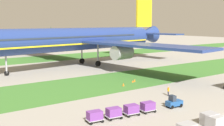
% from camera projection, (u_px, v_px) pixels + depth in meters
% --- Properties ---
extents(grass_strip_near, '(320.00, 17.98, 0.01)m').
position_uv_depth(grass_strip_near, '(107.00, 82.00, 61.74)').
color(grass_strip_near, '#3D752D').
rests_on(grass_strip_near, ground).
extents(grass_strip_far, '(320.00, 17.98, 0.01)m').
position_uv_depth(grass_strip_far, '(32.00, 59.00, 100.33)').
color(grass_strip_far, '#3D752D').
rests_on(grass_strip_far, ground).
extents(airliner, '(67.68, 83.53, 23.25)m').
position_uv_depth(airliner, '(84.00, 39.00, 84.73)').
color(airliner, navy).
rests_on(airliner, ground).
extents(baggage_tug, '(2.73, 1.60, 1.97)m').
position_uv_depth(baggage_tug, '(174.00, 102.00, 43.23)').
color(baggage_tug, '#1E4C8E').
rests_on(baggage_tug, ground).
extents(cargo_dolly_lead, '(2.36, 1.75, 1.55)m').
position_uv_depth(cargo_dolly_lead, '(148.00, 106.00, 40.81)').
color(cargo_dolly_lead, '#A3A3A8').
rests_on(cargo_dolly_lead, ground).
extents(cargo_dolly_second, '(2.36, 1.75, 1.55)m').
position_uv_depth(cargo_dolly_second, '(131.00, 109.00, 39.43)').
color(cargo_dolly_second, '#A3A3A8').
rests_on(cargo_dolly_second, ground).
extents(cargo_dolly_third, '(2.36, 1.75, 1.55)m').
position_uv_depth(cargo_dolly_third, '(114.00, 112.00, 38.04)').
color(cargo_dolly_third, '#A3A3A8').
rests_on(cargo_dolly_third, ground).
extents(cargo_dolly_fourth, '(2.36, 1.75, 1.55)m').
position_uv_depth(cargo_dolly_fourth, '(95.00, 116.00, 36.66)').
color(cargo_dolly_fourth, '#A3A3A8').
rests_on(cargo_dolly_fourth, ground).
extents(ground_crew_marshaller, '(0.50, 0.36, 1.74)m').
position_uv_depth(ground_crew_marshaller, '(168.00, 91.00, 50.16)').
color(ground_crew_marshaller, black).
rests_on(ground_crew_marshaller, ground).
extents(uld_container_1, '(2.05, 1.66, 1.51)m').
position_uv_depth(uld_container_1, '(215.00, 121.00, 34.98)').
color(uld_container_1, '#A3A3A8').
rests_on(uld_container_1, ground).
extents(uld_container_2, '(2.18, 1.83, 1.57)m').
position_uv_depth(uld_container_2, '(209.00, 119.00, 35.83)').
color(uld_container_2, '#A3A3A8').
rests_on(uld_container_2, ground).
extents(taxiway_marker_0, '(0.44, 0.44, 0.50)m').
position_uv_depth(taxiway_marker_0, '(133.00, 81.00, 61.58)').
color(taxiway_marker_0, orange).
rests_on(taxiway_marker_0, ground).
extents(taxiway_marker_1, '(0.44, 0.44, 0.65)m').
position_uv_depth(taxiway_marker_1, '(123.00, 84.00, 58.02)').
color(taxiway_marker_1, orange).
rests_on(taxiway_marker_1, ground).
extents(taxiway_marker_2, '(0.44, 0.44, 0.65)m').
position_uv_depth(taxiway_marker_2, '(135.00, 80.00, 62.14)').
color(taxiway_marker_2, orange).
rests_on(taxiway_marker_2, ground).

